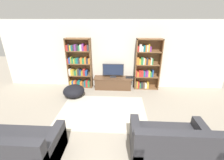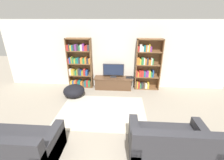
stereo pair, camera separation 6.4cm
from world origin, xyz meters
The scene contains 10 objects.
wall_back centered at (0.00, 4.23, 1.30)m, with size 8.80×0.06×2.60m.
bookshelf_left centered at (-1.34, 4.05, 0.93)m, with size 0.95×0.30×1.95m.
bookshelf_right centered at (1.25, 4.06, 0.94)m, with size 0.95×0.30×1.95m.
tv_stand centered at (-0.01, 3.93, 0.24)m, with size 1.50×0.47×0.47m.
television centered at (-0.01, 3.98, 0.75)m, with size 0.82×0.16×0.54m.
laptop centered at (0.64, 3.96, 0.48)m, with size 0.31×0.20×0.03m.
area_rug centered at (-0.24, 2.29, 0.01)m, with size 2.59×1.85×0.02m.
couch_left_sectional centered at (-1.89, 0.48, 0.29)m, with size 2.01×0.97×0.88m.
couch_right_sofa centered at (1.29, 0.78, 0.29)m, with size 1.55×0.99×0.91m.
beanbag_ottoman centered at (-1.38, 3.17, 0.21)m, with size 0.75×0.75×0.43m, color black.
Camera 2 is at (0.33, -1.54, 2.61)m, focal length 24.00 mm.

